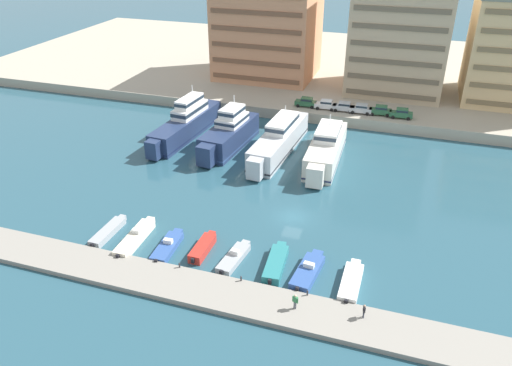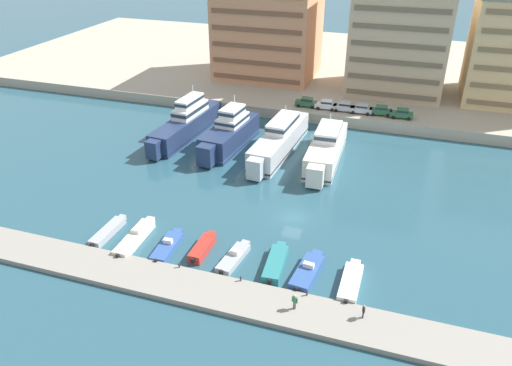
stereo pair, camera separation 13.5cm
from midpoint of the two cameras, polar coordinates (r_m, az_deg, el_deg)
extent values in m
plane|color=#285160|center=(65.90, 4.15, -3.89)|extent=(400.00, 400.00, 0.00)
cube|color=#ADA38E|center=(127.09, 12.04, 12.48)|extent=(180.00, 70.00, 2.00)
cube|color=gray|center=(52.55, -0.70, -13.34)|extent=(120.00, 5.25, 0.58)
cube|color=navy|center=(89.60, -7.95, 6.42)|extent=(5.37, 19.75, 3.52)
cube|color=navy|center=(81.43, -11.67, 3.78)|extent=(2.25, 2.08, 3.00)
cube|color=#192347|center=(90.04, -7.90, 5.75)|extent=(5.43, 19.94, 0.24)
cube|color=white|center=(89.82, -7.60, 8.29)|extent=(3.63, 8.40, 1.70)
cube|color=#233342|center=(89.76, -7.61, 8.40)|extent=(3.68, 8.49, 0.61)
cube|color=white|center=(89.29, -7.67, 9.24)|extent=(2.83, 6.55, 1.47)
cube|color=#233342|center=(89.24, -7.67, 9.33)|extent=(2.87, 6.62, 0.53)
cylinder|color=silver|center=(89.76, -7.34, 10.48)|extent=(0.16, 0.16, 1.80)
cube|color=navy|center=(98.15, -4.94, 8.13)|extent=(3.32, 1.16, 0.20)
cube|color=navy|center=(84.57, -3.07, 5.38)|extent=(5.90, 14.81, 3.83)
cube|color=navy|center=(77.91, -5.75, 3.20)|extent=(2.73, 2.52, 3.25)
cube|color=#334C7F|center=(85.08, -3.05, 4.61)|extent=(5.95, 14.96, 0.24)
cube|color=white|center=(84.48, -2.79, 7.25)|extent=(4.13, 6.37, 1.33)
cube|color=#233342|center=(84.43, -2.79, 7.34)|extent=(4.18, 6.44, 0.48)
cube|color=white|center=(83.97, -2.81, 8.16)|extent=(3.22, 4.97, 1.52)
cube|color=#233342|center=(83.91, -2.81, 8.26)|extent=(3.26, 5.02, 0.55)
cylinder|color=silver|center=(84.16, -2.57, 9.42)|extent=(0.16, 0.16, 1.80)
cube|color=navy|center=(91.29, -0.92, 6.66)|extent=(3.98, 1.25, 0.20)
cube|color=silver|center=(82.78, 2.63, 4.77)|extent=(5.27, 19.80, 3.63)
cube|color=silver|center=(73.68, -0.14, 1.68)|extent=(2.37, 2.17, 3.08)
cube|color=black|center=(83.27, 2.61, 4.03)|extent=(5.32, 19.99, 0.24)
cube|color=white|center=(83.02, 3.01, 6.83)|extent=(3.68, 8.40, 1.69)
cube|color=#233342|center=(82.95, 3.01, 6.94)|extent=(3.73, 8.49, 0.61)
cylinder|color=silver|center=(83.47, 3.32, 8.24)|extent=(0.16, 0.16, 1.80)
cube|color=silver|center=(92.08, 4.75, 6.72)|extent=(3.52, 1.11, 0.20)
cube|color=silver|center=(80.42, 7.95, 3.74)|extent=(4.90, 16.67, 3.59)
cube|color=silver|center=(72.16, 6.74, 0.82)|extent=(2.49, 2.27, 3.05)
cube|color=#192347|center=(80.91, 7.89, 3.00)|extent=(4.95, 16.84, 0.24)
cube|color=white|center=(80.48, 8.22, 5.80)|extent=(3.64, 7.05, 1.66)
cube|color=#233342|center=(80.41, 8.23, 5.91)|extent=(3.69, 7.12, 0.60)
cylinder|color=silver|center=(80.78, 8.43, 7.20)|extent=(0.16, 0.16, 1.80)
cube|color=silver|center=(88.65, 8.85, 5.56)|extent=(3.77, 1.01, 0.20)
cube|color=#9EA3A8|center=(64.77, -16.65, -5.39)|extent=(1.59, 6.03, 0.84)
cube|color=#9EA3A8|center=(66.99, -15.10, -3.91)|extent=(0.85, 0.70, 0.72)
cube|color=black|center=(62.65, -18.28, -6.80)|extent=(0.36, 0.28, 0.60)
cube|color=beige|center=(62.54, -13.76, -6.22)|extent=(2.02, 7.54, 1.00)
cube|color=beige|center=(65.45, -12.05, -4.27)|extent=(1.01, 0.84, 0.85)
cube|color=silver|center=(62.51, -13.60, -5.37)|extent=(1.00, 0.63, 0.52)
cube|color=#283847|center=(62.66, -13.49, -5.17)|extent=(0.90, 0.11, 0.31)
cube|color=black|center=(59.79, -15.58, -8.13)|extent=(0.37, 0.29, 0.60)
cube|color=#33569E|center=(60.47, -10.19, -7.27)|extent=(2.26, 5.80, 0.77)
cube|color=#33569E|center=(62.84, -9.00, -5.60)|extent=(1.11, 0.93, 0.65)
cube|color=silver|center=(60.41, -10.08, -6.55)|extent=(1.09, 0.66, 0.50)
cube|color=#283847|center=(60.57, -9.98, -6.35)|extent=(0.97, 0.14, 0.30)
cube|color=black|center=(58.23, -11.42, -8.82)|extent=(0.38, 0.30, 0.60)
cube|color=red|center=(59.47, -6.21, -7.43)|extent=(1.53, 5.03, 1.09)
cube|color=red|center=(61.54, -5.15, -5.97)|extent=(0.83, 0.68, 0.93)
cube|color=black|center=(57.46, -7.32, -8.80)|extent=(0.36, 0.28, 0.60)
cube|color=#9EA3A8|center=(57.91, -2.66, -8.62)|extent=(2.39, 5.73, 0.73)
cube|color=#9EA3A8|center=(60.15, -1.29, -6.98)|extent=(1.05, 0.90, 0.62)
cube|color=silver|center=(57.82, -2.49, -7.88)|extent=(1.03, 0.71, 0.56)
cube|color=#283847|center=(57.97, -2.36, -7.67)|extent=(0.88, 0.18, 0.34)
cube|color=black|center=(55.79, -4.08, -10.17)|extent=(0.39, 0.32, 0.60)
cube|color=teal|center=(56.85, 2.19, -9.26)|extent=(2.44, 6.36, 1.01)
cube|color=teal|center=(59.59, 2.86, -7.24)|extent=(1.12, 0.95, 0.85)
cube|color=black|center=(54.25, 1.50, -11.23)|extent=(0.38, 0.31, 0.60)
cube|color=#33569E|center=(56.00, 5.81, -10.15)|extent=(2.80, 6.33, 0.93)
cube|color=#33569E|center=(58.66, 6.94, -8.16)|extent=(1.29, 1.10, 0.79)
cube|color=silver|center=(55.90, 6.00, -9.31)|extent=(1.25, 0.72, 0.52)
cube|color=#283847|center=(56.06, 6.10, -9.08)|extent=(1.09, 0.19, 0.31)
cube|color=black|center=(53.53, 4.66, -12.05)|extent=(0.39, 0.32, 0.60)
cube|color=white|center=(55.24, 10.71, -11.21)|extent=(1.97, 6.11, 0.96)
cube|color=white|center=(57.93, 11.24, -9.09)|extent=(1.08, 0.88, 0.82)
cube|color=black|center=(52.69, 10.18, -13.26)|extent=(0.36, 0.28, 0.60)
cube|color=#2D6642|center=(97.70, 5.67, 9.08)|extent=(4.15, 1.82, 0.80)
cube|color=#2D6642|center=(97.43, 5.78, 9.48)|extent=(2.15, 1.62, 0.68)
cube|color=#1E2833|center=(97.43, 5.78, 9.48)|extent=(2.10, 1.64, 0.37)
cylinder|color=black|center=(97.29, 4.77, 8.79)|extent=(0.65, 0.24, 0.64)
cylinder|color=black|center=(98.86, 4.98, 9.11)|extent=(0.65, 0.24, 0.64)
cylinder|color=black|center=(96.83, 6.35, 8.61)|extent=(0.65, 0.24, 0.64)
cylinder|color=black|center=(98.40, 6.54, 8.94)|extent=(0.65, 0.24, 0.64)
cube|color=white|center=(96.80, 7.91, 8.76)|extent=(4.14, 1.79, 0.80)
cube|color=white|center=(96.53, 8.03, 9.16)|extent=(2.14, 1.61, 0.68)
cube|color=#1E2833|center=(96.53, 8.03, 9.16)|extent=(2.09, 1.62, 0.37)
cylinder|color=black|center=(96.35, 7.01, 8.47)|extent=(0.64, 0.23, 0.64)
cylinder|color=black|center=(97.93, 7.19, 8.80)|extent=(0.64, 0.23, 0.64)
cylinder|color=black|center=(95.97, 8.60, 8.27)|extent=(0.64, 0.23, 0.64)
cylinder|color=black|center=(97.55, 8.77, 8.61)|extent=(0.64, 0.23, 0.64)
cube|color=#B7BCC1|center=(96.29, 9.93, 8.49)|extent=(4.12, 1.75, 0.80)
cube|color=#B7BCC1|center=(96.02, 10.06, 8.89)|extent=(2.12, 1.58, 0.68)
cube|color=#1E2833|center=(96.02, 10.06, 8.89)|extent=(2.08, 1.60, 0.37)
cylinder|color=black|center=(95.80, 9.03, 8.20)|extent=(0.64, 0.23, 0.64)
cylinder|color=black|center=(97.38, 9.20, 8.53)|extent=(0.64, 0.23, 0.64)
cylinder|color=black|center=(95.49, 10.64, 7.99)|extent=(0.64, 0.23, 0.64)
cylinder|color=black|center=(97.07, 10.78, 8.33)|extent=(0.64, 0.23, 0.64)
cube|color=#B7BCC1|center=(95.86, 11.82, 8.21)|extent=(4.14, 1.79, 0.80)
cube|color=#B7BCC1|center=(95.60, 11.96, 8.61)|extent=(2.14, 1.61, 0.68)
cube|color=#1E2833|center=(95.60, 11.96, 8.61)|extent=(2.09, 1.62, 0.37)
cylinder|color=black|center=(95.31, 10.93, 7.92)|extent=(0.64, 0.23, 0.64)
cylinder|color=black|center=(96.90, 11.06, 8.26)|extent=(0.64, 0.23, 0.64)
cylinder|color=black|center=(95.11, 12.55, 7.71)|extent=(0.64, 0.23, 0.64)
cylinder|color=black|center=(96.70, 12.66, 8.05)|extent=(0.64, 0.23, 0.64)
cube|color=#2D6642|center=(95.83, 13.96, 7.96)|extent=(4.19, 1.92, 0.80)
cube|color=#2D6642|center=(95.57, 14.10, 8.36)|extent=(2.18, 1.67, 0.68)
cube|color=#1E2833|center=(95.57, 14.10, 8.36)|extent=(2.14, 1.69, 0.37)
cylinder|color=black|center=(95.18, 13.10, 7.66)|extent=(0.65, 0.26, 0.64)
cylinder|color=black|center=(96.78, 13.16, 8.01)|extent=(0.65, 0.26, 0.64)
cylinder|color=black|center=(95.17, 14.72, 7.46)|extent=(0.65, 0.26, 0.64)
cylinder|color=black|center=(96.76, 14.76, 7.81)|extent=(0.65, 0.26, 0.64)
cube|color=#2D6642|center=(95.34, 16.19, 7.55)|extent=(4.17, 1.87, 0.80)
cube|color=#2D6642|center=(95.09, 16.34, 7.96)|extent=(2.16, 1.65, 0.68)
cube|color=#1E2833|center=(95.09, 16.34, 7.96)|extent=(2.12, 1.66, 0.37)
cylinder|color=black|center=(94.66, 15.33, 7.26)|extent=(0.65, 0.25, 0.64)
cylinder|color=black|center=(96.25, 15.37, 7.61)|extent=(0.65, 0.25, 0.64)
cylinder|color=black|center=(94.72, 16.96, 7.04)|extent=(0.65, 0.25, 0.64)
cylinder|color=black|center=(96.31, 16.97, 7.40)|extent=(0.65, 0.25, 0.64)
cube|color=tan|center=(114.80, 1.33, 17.11)|extent=(20.99, 17.50, 20.33)
cube|color=brown|center=(108.73, -0.12, 11.83)|extent=(19.31, 0.24, 0.90)
cube|color=brown|center=(107.78, -0.12, 13.55)|extent=(19.31, 0.24, 0.90)
cube|color=brown|center=(106.94, -0.13, 15.30)|extent=(19.31, 0.24, 0.90)
cube|color=brown|center=(106.19, -0.13, 17.08)|extent=(19.31, 0.24, 0.90)
cube|color=brown|center=(105.55, -0.13, 18.88)|extent=(19.31, 0.24, 0.90)
cube|color=#C6AD89|center=(107.57, 16.20, 16.66)|extent=(18.68, 16.29, 25.57)
cube|color=#6D5F4B|center=(102.43, 15.03, 9.70)|extent=(17.19, 0.24, 0.90)
cube|color=#6D5F4B|center=(101.47, 15.26, 11.40)|extent=(17.19, 0.24, 0.90)
cube|color=#6D5F4B|center=(100.61, 15.50, 13.13)|extent=(17.19, 0.24, 0.90)
cube|color=#6D5F4B|center=(99.85, 15.74, 14.89)|extent=(17.19, 0.24, 0.90)
cube|color=#6D5F4B|center=(99.18, 16.00, 16.67)|extent=(17.19, 0.24, 0.90)
cube|color=#6D5F4B|center=(98.61, 16.26, 18.48)|extent=(17.19, 0.24, 0.90)
cylinder|color=#4C515B|center=(51.20, 4.32, -13.71)|extent=(0.14, 0.14, 0.86)
cylinder|color=#4C515B|center=(51.14, 4.48, -13.78)|extent=(0.14, 0.14, 0.86)
cube|color=#337F4C|center=(50.66, 4.43, -13.12)|extent=(0.53, 0.37, 0.66)
cylinder|color=#337F4C|center=(50.81, 4.15, -13.04)|extent=(0.10, 0.10, 0.66)
cylinder|color=#337F4C|center=(50.59, 4.71, -13.28)|extent=(0.10, 0.10, 0.66)
sphere|color=beige|center=(50.36, 4.45, -12.74)|extent=(0.24, 0.24, 0.24)
cylinder|color=#282D3D|center=(51.16, 12.11, -14.53)|extent=(0.13, 0.13, 0.78)
cylinder|color=#282D3D|center=(51.27, 12.10, -14.41)|extent=(0.13, 0.13, 0.78)
cube|color=#232328|center=(50.75, 12.19, -13.90)|extent=(0.30, 0.47, 0.60)
cylinder|color=#232328|center=(50.59, 12.21, -14.14)|extent=(0.09, 0.09, 0.60)
cylinder|color=#232328|center=(50.98, 12.16, -13.74)|extent=(0.09, 0.09, 0.60)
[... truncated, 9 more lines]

